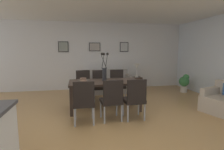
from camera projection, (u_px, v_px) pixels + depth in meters
ground_plane at (109, 118)px, 4.09m from camera, size 9.00×9.00×0.00m
back_wall_panel at (94, 56)px, 7.07m from camera, size 9.00×0.10×2.60m
ceiling_panel at (105, 2)px, 4.12m from camera, size 9.00×7.20×0.08m
dining_table at (104, 84)px, 4.64m from camera, size 1.80×0.93×0.74m
dining_chair_near_left at (84, 100)px, 3.68m from camera, size 0.45×0.45×0.92m
dining_chair_near_right at (83, 84)px, 5.44m from camera, size 0.46×0.46×0.92m
dining_chair_far_left at (112, 98)px, 3.85m from camera, size 0.47×0.47×0.92m
dining_chair_far_right at (100, 84)px, 5.48m from camera, size 0.45×0.45×0.92m
dining_chair_mid_left at (135, 97)px, 3.92m from camera, size 0.45×0.45×0.92m
dining_chair_mid_right at (117, 83)px, 5.61m from camera, size 0.45×0.45×0.92m
centerpiece_vase at (104, 70)px, 4.59m from camera, size 0.21×0.23×0.73m
placemat_near_left at (84, 83)px, 4.32m from camera, size 0.32×0.32×0.01m
bowl_near_left at (84, 82)px, 4.32m from camera, size 0.17×0.17×0.07m
placemat_near_right at (83, 80)px, 4.73m from camera, size 0.32×0.32×0.01m
bowl_near_right at (83, 79)px, 4.72m from camera, size 0.17×0.17×0.07m
sofa at (106, 84)px, 6.60m from camera, size 1.74×0.84×0.80m
side_table at (136, 84)px, 6.81m from camera, size 0.36×0.36×0.52m
table_lamp at (137, 67)px, 6.72m from camera, size 0.22×0.22×0.51m
armchair at (224, 101)px, 4.39m from camera, size 1.00×1.00×0.75m
framed_picture_left at (63, 47)px, 6.73m from camera, size 0.37×0.03×0.40m
framed_picture_center at (95, 47)px, 6.96m from camera, size 0.44×0.03×0.33m
framed_picture_right at (124, 47)px, 7.18m from camera, size 0.35×0.03×0.38m
potted_plant at (184, 82)px, 6.53m from camera, size 0.36×0.36×0.67m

